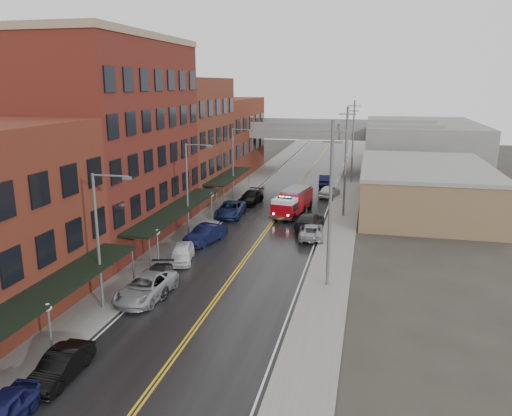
# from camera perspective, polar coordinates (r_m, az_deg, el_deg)

# --- Properties ---
(ground) EXTENTS (220.00, 220.00, 0.00)m
(ground) POSITION_cam_1_polar(r_m,az_deg,el_deg) (25.80, -12.38, -20.12)
(ground) COLOR #2D2B26
(ground) RESTS_ON ground
(road) EXTENTS (11.00, 160.00, 0.02)m
(road) POSITION_cam_1_polar(r_m,az_deg,el_deg) (52.07, 1.67, -1.93)
(road) COLOR black
(road) RESTS_ON ground
(sidewalk_left) EXTENTS (3.00, 160.00, 0.15)m
(sidewalk_left) POSITION_cam_1_polar(r_m,az_deg,el_deg) (53.89, -5.96, -1.37)
(sidewalk_left) COLOR slate
(sidewalk_left) RESTS_ON ground
(sidewalk_right) EXTENTS (3.00, 160.00, 0.15)m
(sidewalk_right) POSITION_cam_1_polar(r_m,az_deg,el_deg) (51.20, 9.72, -2.33)
(sidewalk_right) COLOR slate
(sidewalk_right) RESTS_ON ground
(curb_left) EXTENTS (0.30, 160.00, 0.15)m
(curb_left) POSITION_cam_1_polar(r_m,az_deg,el_deg) (53.40, -4.29, -1.48)
(curb_left) COLOR gray
(curb_left) RESTS_ON ground
(curb_right) EXTENTS (0.30, 160.00, 0.15)m
(curb_right) POSITION_cam_1_polar(r_m,az_deg,el_deg) (51.30, 7.88, -2.23)
(curb_right) COLOR gray
(curb_right) RESTS_ON ground
(brick_building_b) EXTENTS (9.00, 20.00, 18.00)m
(brick_building_b) POSITION_cam_1_polar(r_m,az_deg,el_deg) (48.28, -15.76, 7.18)
(brick_building_b) COLOR #5B1A18
(brick_building_b) RESTS_ON ground
(brick_building_c) EXTENTS (9.00, 15.00, 15.00)m
(brick_building_c) POSITION_cam_1_polar(r_m,az_deg,el_deg) (64.26, -8.21, 7.81)
(brick_building_c) COLOR brown
(brick_building_c) RESTS_ON ground
(brick_building_far) EXTENTS (9.00, 20.00, 12.00)m
(brick_building_far) POSITION_cam_1_polar(r_m,az_deg,el_deg) (80.90, -3.71, 8.12)
(brick_building_far) COLOR brown
(brick_building_far) RESTS_ON ground
(tan_building) EXTENTS (14.00, 22.00, 5.00)m
(tan_building) POSITION_cam_1_polar(r_m,az_deg,el_deg) (60.61, 18.63, 2.05)
(tan_building) COLOR brown
(tan_building) RESTS_ON ground
(right_far_block) EXTENTS (18.00, 30.00, 8.00)m
(right_far_block) POSITION_cam_1_polar(r_m,az_deg,el_deg) (90.09, 18.25, 6.77)
(right_far_block) COLOR slate
(right_far_block) RESTS_ON ground
(awning_0) EXTENTS (2.60, 16.00, 3.09)m
(awning_0) POSITION_cam_1_polar(r_m,az_deg,el_deg) (30.97, -22.26, -8.58)
(awning_0) COLOR black
(awning_0) RESTS_ON ground
(awning_1) EXTENTS (2.60, 18.00, 3.09)m
(awning_1) POSITION_cam_1_polar(r_m,az_deg,el_deg) (46.88, -9.02, -0.14)
(awning_1) COLOR black
(awning_1) RESTS_ON ground
(awning_2) EXTENTS (2.60, 13.00, 3.09)m
(awning_2) POSITION_cam_1_polar(r_m,az_deg,el_deg) (63.07, -3.13, 3.66)
(awning_2) COLOR black
(awning_2) RESTS_ON ground
(globe_lamp_0) EXTENTS (0.44, 0.44, 3.12)m
(globe_lamp_0) POSITION_cam_1_polar(r_m,az_deg,el_deg) (29.16, -22.60, -11.49)
(globe_lamp_0) COLOR #59595B
(globe_lamp_0) RESTS_ON ground
(globe_lamp_1) EXTENTS (0.44, 0.44, 3.12)m
(globe_lamp_1) POSITION_cam_1_polar(r_m,az_deg,el_deg) (40.46, -11.21, -3.53)
(globe_lamp_1) COLOR #59595B
(globe_lamp_1) RESTS_ON ground
(globe_lamp_2) EXTENTS (0.44, 0.44, 3.12)m
(globe_lamp_2) POSITION_cam_1_polar(r_m,az_deg,el_deg) (53.06, -5.10, 0.90)
(globe_lamp_2) COLOR #59595B
(globe_lamp_2) RESTS_ON ground
(street_lamp_0) EXTENTS (2.64, 0.22, 9.00)m
(street_lamp_0) POSITION_cam_1_polar(r_m,az_deg,el_deg) (32.91, -17.32, -2.77)
(street_lamp_0) COLOR #59595B
(street_lamp_0) RESTS_ON ground
(street_lamp_1) EXTENTS (2.64, 0.22, 9.00)m
(street_lamp_1) POSITION_cam_1_polar(r_m,az_deg,el_deg) (46.97, -7.60, 2.69)
(street_lamp_1) COLOR #59595B
(street_lamp_1) RESTS_ON ground
(street_lamp_2) EXTENTS (2.64, 0.22, 9.00)m
(street_lamp_2) POSITION_cam_1_polar(r_m,az_deg,el_deg) (61.98, -2.44, 5.55)
(street_lamp_2) COLOR #59595B
(street_lamp_2) RESTS_ON ground
(utility_pole_0) EXTENTS (1.80, 0.24, 12.00)m
(utility_pole_0) POSITION_cam_1_polar(r_m,az_deg,el_deg) (35.13, 8.48, 0.66)
(utility_pole_0) COLOR #59595B
(utility_pole_0) RESTS_ON ground
(utility_pole_1) EXTENTS (1.80, 0.24, 12.00)m
(utility_pole_1) POSITION_cam_1_polar(r_m,az_deg,el_deg) (54.76, 10.20, 5.40)
(utility_pole_1) COLOR #59595B
(utility_pole_1) RESTS_ON ground
(utility_pole_2) EXTENTS (1.80, 0.24, 12.00)m
(utility_pole_2) POSITION_cam_1_polar(r_m,az_deg,el_deg) (74.58, 11.02, 7.62)
(utility_pole_2) COLOR #59595B
(utility_pole_2) RESTS_ON ground
(overpass) EXTENTS (40.00, 10.00, 7.50)m
(overpass) POSITION_cam_1_polar(r_m,az_deg,el_deg) (82.11, 6.13, 8.14)
(overpass) COLOR slate
(overpass) RESTS_ON ground
(fire_truck) EXTENTS (4.10, 7.88, 2.76)m
(fire_truck) POSITION_cam_1_polar(r_m,az_deg,el_deg) (55.94, 4.20, 0.74)
(fire_truck) COLOR #990710
(fire_truck) RESTS_ON ground
(parked_car_left_0) EXTENTS (2.10, 4.36, 1.43)m
(parked_car_left_0) POSITION_cam_1_polar(r_m,az_deg,el_deg) (25.41, -27.06, -20.12)
(parked_car_left_0) COLOR #131647
(parked_car_left_0) RESTS_ON ground
(parked_car_left_1) EXTENTS (1.61, 4.36, 1.43)m
(parked_car_left_1) POSITION_cam_1_polar(r_m,az_deg,el_deg) (27.77, -21.43, -16.43)
(parked_car_left_1) COLOR black
(parked_car_left_1) RESTS_ON ground
(parked_car_left_2) EXTENTS (2.97, 5.87, 1.59)m
(parked_car_left_2) POSITION_cam_1_polar(r_m,az_deg,el_deg) (35.38, -12.46, -8.82)
(parked_car_left_2) COLOR #93979A
(parked_car_left_2) RESTS_ON ground
(parked_car_left_3) EXTENTS (3.03, 5.22, 1.42)m
(parked_car_left_3) POSITION_cam_1_polar(r_m,az_deg,el_deg) (36.77, -11.18, -8.00)
(parked_car_left_3) COLOR black
(parked_car_left_3) RESTS_ON ground
(parked_car_left_4) EXTENTS (2.74, 4.69, 1.50)m
(parked_car_left_4) POSITION_cam_1_polar(r_m,az_deg,el_deg) (41.79, -8.48, -5.09)
(parked_car_left_4) COLOR silver
(parked_car_left_4) RESTS_ON ground
(parked_car_left_5) EXTENTS (3.08, 5.29, 1.65)m
(parked_car_left_5) POSITION_cam_1_polar(r_m,az_deg,el_deg) (46.33, -5.78, -2.99)
(parked_car_left_5) COLOR black
(parked_car_left_5) RESTS_ON ground
(parked_car_left_6) EXTENTS (3.04, 5.98, 1.62)m
(parked_car_left_6) POSITION_cam_1_polar(r_m,az_deg,el_deg) (55.23, -2.93, -0.15)
(parked_car_left_6) COLOR #121F44
(parked_car_left_6) RESTS_ON ground
(parked_car_left_7) EXTENTS (2.60, 5.44, 1.53)m
(parked_car_left_7) POSITION_cam_1_polar(r_m,az_deg,el_deg) (61.19, -0.60, 1.24)
(parked_car_left_7) COLOR black
(parked_car_left_7) RESTS_ON ground
(parked_car_right_0) EXTENTS (2.85, 5.22, 1.39)m
(parked_car_right_0) POSITION_cam_1_polar(r_m,az_deg,el_deg) (47.79, 6.30, -2.63)
(parked_car_right_0) COLOR #96979D
(parked_car_right_0) RESTS_ON ground
(parked_car_right_1) EXTENTS (2.84, 5.70, 1.59)m
(parked_car_right_1) POSITION_cam_1_polar(r_m,az_deg,el_deg) (51.06, 6.13, -1.41)
(parked_car_right_1) COLOR black
(parked_car_right_1) RESTS_ON ground
(parked_car_right_2) EXTENTS (2.89, 4.90, 1.57)m
(parked_car_right_2) POSITION_cam_1_polar(r_m,az_deg,el_deg) (65.30, 8.38, 1.92)
(parked_car_right_2) COLOR silver
(parked_car_right_2) RESTS_ON ground
(parked_car_right_3) EXTENTS (2.01, 4.89, 1.58)m
(parked_car_right_3) POSITION_cam_1_polar(r_m,az_deg,el_deg) (72.84, 7.90, 3.20)
(parked_car_right_3) COLOR black
(parked_car_right_3) RESTS_ON ground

